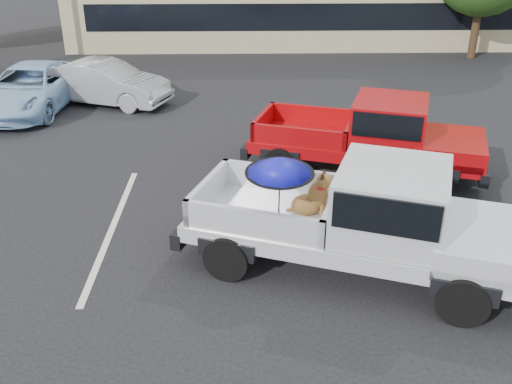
# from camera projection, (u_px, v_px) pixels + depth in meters

# --- Properties ---
(ground) EXTENTS (90.00, 90.00, 0.00)m
(ground) POSITION_uv_depth(u_px,v_px,m) (276.00, 287.00, 9.09)
(ground) COLOR black
(ground) RESTS_ON ground
(stripe_left) EXTENTS (0.12, 5.00, 0.01)m
(stripe_left) POSITION_uv_depth(u_px,v_px,m) (113.00, 227.00, 10.82)
(stripe_left) COLOR silver
(stripe_left) RESTS_ON ground
(stripe_right) EXTENTS (0.12, 5.00, 0.01)m
(stripe_right) POSITION_uv_depth(u_px,v_px,m) (426.00, 223.00, 10.95)
(stripe_right) COLOR silver
(stripe_right) RESTS_ON ground
(silver_pickup) EXTENTS (6.02, 3.77, 2.06)m
(silver_pickup) POSITION_uv_depth(u_px,v_px,m) (375.00, 215.00, 9.03)
(silver_pickup) COLOR black
(silver_pickup) RESTS_ON ground
(red_pickup) EXTENTS (5.61, 3.41, 1.75)m
(red_pickup) POSITION_uv_depth(u_px,v_px,m) (381.00, 134.00, 12.67)
(red_pickup) COLOR black
(red_pickup) RESTS_ON ground
(silver_sedan) EXTENTS (4.28, 2.74, 1.33)m
(silver_sedan) POSITION_uv_depth(u_px,v_px,m) (105.00, 83.00, 17.62)
(silver_sedan) COLOR #A6A8AD
(silver_sedan) RESTS_ON ground
(blue_suv) EXTENTS (2.61, 4.95, 1.33)m
(blue_suv) POSITION_uv_depth(u_px,v_px,m) (31.00, 88.00, 17.09)
(blue_suv) COLOR #9CC4E9
(blue_suv) RESTS_ON ground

